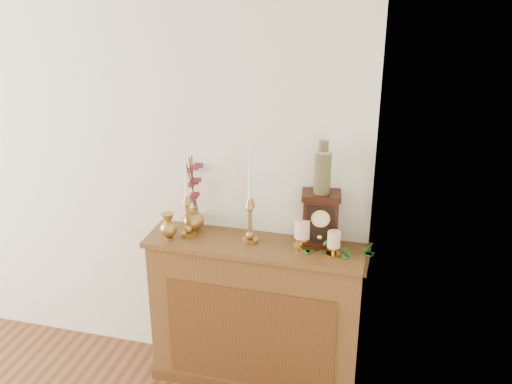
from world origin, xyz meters
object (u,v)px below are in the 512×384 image
(candlestick_center, at_px, (250,213))
(ginger_jar, at_px, (194,194))
(mantel_clock, at_px, (320,220))
(candlestick_left, at_px, (187,209))
(bud_vase, at_px, (168,227))
(ceramic_vase, at_px, (323,170))

(candlestick_center, relative_size, ginger_jar, 1.13)
(candlestick_center, bearing_deg, mantel_clock, 9.26)
(mantel_clock, bearing_deg, candlestick_left, 177.06)
(candlestick_left, xyz_separation_m, bud_vase, (-0.09, -0.07, -0.09))
(ginger_jar, bearing_deg, candlestick_center, -15.35)
(candlestick_center, height_order, bud_vase, candlestick_center)
(candlestick_center, bearing_deg, ginger_jar, 164.65)
(mantel_clock, bearing_deg, ginger_jar, 168.54)
(ceramic_vase, bearing_deg, ginger_jar, 177.40)
(candlestick_center, bearing_deg, ceramic_vase, 9.68)
(candlestick_left, xyz_separation_m, mantel_clock, (0.73, 0.07, -0.01))
(candlestick_center, height_order, ceramic_vase, ceramic_vase)
(mantel_clock, relative_size, ceramic_vase, 1.09)
(candlestick_left, bearing_deg, candlestick_center, 1.90)
(mantel_clock, bearing_deg, bud_vase, -178.58)
(candlestick_center, xyz_separation_m, bud_vase, (-0.44, -0.08, -0.10))
(candlestick_left, distance_m, mantel_clock, 0.74)
(bud_vase, bearing_deg, candlestick_left, 39.55)
(bud_vase, height_order, ginger_jar, ginger_jar)
(ceramic_vase, bearing_deg, mantel_clock, -81.35)
(bud_vase, bearing_deg, ginger_jar, 63.51)
(candlestick_left, height_order, ceramic_vase, ceramic_vase)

